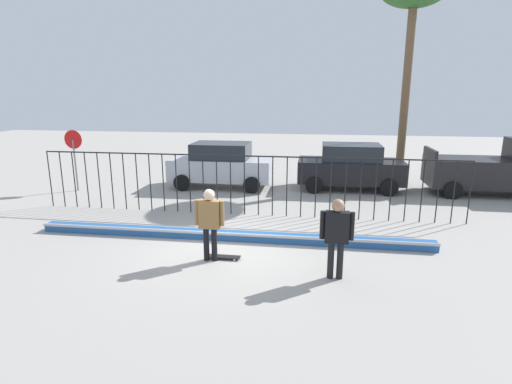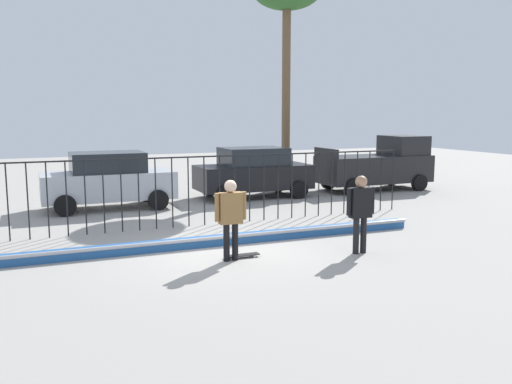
% 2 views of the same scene
% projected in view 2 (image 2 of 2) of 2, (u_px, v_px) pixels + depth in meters
% --- Properties ---
extents(ground_plane, '(60.00, 60.00, 0.00)m').
position_uv_depth(ground_plane, '(226.00, 252.00, 12.72)').
color(ground_plane, '#9E9991').
extents(bowl_coping_ledge, '(11.00, 0.40, 0.27)m').
position_uv_depth(bowl_coping_ledge, '(216.00, 240.00, 13.35)').
color(bowl_coping_ledge, '#235699').
rests_on(bowl_coping_ledge, ground).
extents(perimeter_fence, '(14.04, 0.04, 2.00)m').
position_uv_depth(perimeter_fence, '(188.00, 184.00, 15.40)').
color(perimeter_fence, black).
rests_on(perimeter_fence, ground).
extents(skateboarder, '(0.72, 0.27, 1.78)m').
position_uv_depth(skateboarder, '(231.00, 213.00, 11.83)').
color(skateboarder, black).
rests_on(skateboarder, ground).
extents(skateboard, '(0.80, 0.20, 0.07)m').
position_uv_depth(skateboard, '(242.00, 255.00, 12.20)').
color(skateboard, black).
rests_on(skateboard, ground).
extents(camera_operator, '(0.73, 0.27, 1.80)m').
position_uv_depth(camera_operator, '(361.00, 207.00, 12.45)').
color(camera_operator, black).
rests_on(camera_operator, ground).
extents(parked_car_silver, '(4.30, 2.12, 1.90)m').
position_uv_depth(parked_car_silver, '(108.00, 180.00, 18.33)').
color(parked_car_silver, '#B7BABF').
rests_on(parked_car_silver, ground).
extents(parked_car_black, '(4.30, 2.12, 1.90)m').
position_uv_depth(parked_car_black, '(253.00, 172.00, 20.72)').
color(parked_car_black, black).
rests_on(parked_car_black, ground).
extents(pickup_truck, '(4.70, 2.12, 2.24)m').
position_uv_depth(pickup_truck, '(379.00, 165.00, 22.77)').
color(pickup_truck, black).
rests_on(pickup_truck, ground).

